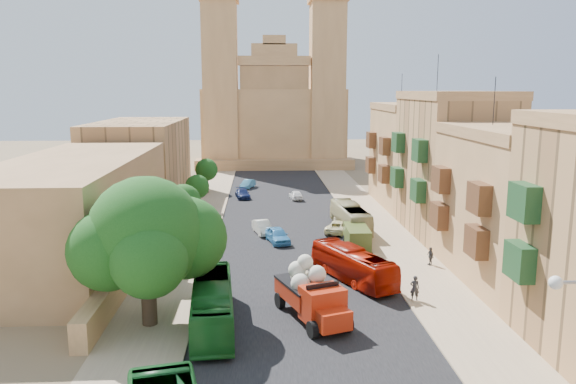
{
  "coord_description": "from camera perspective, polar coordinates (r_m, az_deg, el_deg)",
  "views": [
    {
      "loc": [
        -2.84,
        -28.27,
        13.95
      ],
      "look_at": [
        0.0,
        26.0,
        4.0
      ],
      "focal_mm": 35.0,
      "sensor_mm": 36.0,
      "label": 1
    }
  ],
  "objects": [
    {
      "name": "church",
      "position": [
        107.01,
        -1.49,
        7.99
      ],
      "size": [
        28.0,
        22.5,
        36.3
      ],
      "color": "#AC7E4E",
      "rests_on": "ground"
    },
    {
      "name": "car_white_a",
      "position": [
        55.16,
        -2.59,
        -3.6
      ],
      "size": [
        2.22,
        4.08,
        1.27
      ],
      "primitive_type": "imported",
      "rotation": [
        0.0,
        0.0,
        0.24
      ],
      "color": "silver",
      "rests_on": "ground"
    },
    {
      "name": "townhouse_c",
      "position": [
        56.92,
        16.33,
        2.85
      ],
      "size": [
        9.0,
        14.0,
        17.4
      ],
      "color": "tan",
      "rests_on": "ground"
    },
    {
      "name": "road_surface",
      "position": [
        59.98,
        -0.2,
        -3.07
      ],
      "size": [
        14.0,
        140.0,
        0.01
      ],
      "primitive_type": "cube",
      "color": "black",
      "rests_on": "ground"
    },
    {
      "name": "kerb_west",
      "position": [
        60.04,
        -6.9,
        -3.08
      ],
      "size": [
        0.25,
        140.0,
        0.12
      ],
      "primitive_type": "cube",
      "color": "tan",
      "rests_on": "ground"
    },
    {
      "name": "car_white_b",
      "position": [
        72.18,
        0.79,
        -0.3
      ],
      "size": [
        1.81,
        3.59,
        1.17
      ],
      "primitive_type": "imported",
      "rotation": [
        0.0,
        0.0,
        3.27
      ],
      "color": "white",
      "rests_on": "ground"
    },
    {
      "name": "ground",
      "position": [
        31.65,
        2.56,
        -15.78
      ],
      "size": [
        260.0,
        260.0,
        0.0
      ],
      "primitive_type": "plane",
      "color": "brown"
    },
    {
      "name": "bus_red_east",
      "position": [
        41.91,
        6.6,
        -7.37
      ],
      "size": [
        5.5,
        8.88,
        2.45
      ],
      "primitive_type": "imported",
      "rotation": [
        0.0,
        0.0,
        3.56
      ],
      "color": "#9B1001",
      "rests_on": "ground"
    },
    {
      "name": "street_tree_a",
      "position": [
        42.35,
        -12.67,
        -4.91
      ],
      "size": [
        2.89,
        2.89,
        4.45
      ],
      "color": "#3A2A1D",
      "rests_on": "ground"
    },
    {
      "name": "sidewalk_east",
      "position": [
        61.17,
        8.74,
        -2.92
      ],
      "size": [
        5.0,
        140.0,
        0.01
      ],
      "primitive_type": "cube",
      "color": "tan",
      "rests_on": "ground"
    },
    {
      "name": "kerb_east",
      "position": [
        60.7,
        6.42,
        -2.92
      ],
      "size": [
        0.25,
        140.0,
        0.12
      ],
      "primitive_type": "cube",
      "color": "tan",
      "rests_on": "ground"
    },
    {
      "name": "olive_pickup",
      "position": [
        50.75,
        7.01,
        -4.6
      ],
      "size": [
        2.15,
        4.52,
        1.85
      ],
      "color": "#43521E",
      "rests_on": "ground"
    },
    {
      "name": "bus_green_north",
      "position": [
        34.3,
        -7.69,
        -11.22
      ],
      "size": [
        3.04,
        10.06,
        2.76
      ],
      "primitive_type": "imported",
      "rotation": [
        0.0,
        0.0,
        0.07
      ],
      "color": "#18611F",
      "rests_on": "ground"
    },
    {
      "name": "ficus_tree",
      "position": [
        34.04,
        -14.08,
        -4.6
      ],
      "size": [
        9.03,
        8.31,
        9.03
      ],
      "color": "#3A2A1D",
      "rests_on": "ground"
    },
    {
      "name": "pedestrian_a",
      "position": [
        39.0,
        12.74,
        -9.49
      ],
      "size": [
        0.69,
        0.5,
        1.73
      ],
      "primitive_type": "imported",
      "rotation": [
        0.0,
        0.0,
        2.99
      ],
      "color": "#29282A",
      "rests_on": "ground"
    },
    {
      "name": "street_tree_d",
      "position": [
        77.36,
        -8.28,
        2.24
      ],
      "size": [
        3.06,
        3.06,
        4.71
      ],
      "color": "#3A2A1D",
      "rests_on": "ground"
    },
    {
      "name": "west_wall",
      "position": [
        50.92,
        -13.87,
        -4.78
      ],
      "size": [
        1.0,
        40.0,
        1.8
      ],
      "primitive_type": "cube",
      "color": "#AC7E4E",
      "rests_on": "ground"
    },
    {
      "name": "townhouse_d",
      "position": [
        70.28,
        12.56,
        3.76
      ],
      "size": [
        9.0,
        14.0,
        15.9
      ],
      "color": "#AC7E4E",
      "rests_on": "ground"
    },
    {
      "name": "west_building_mid",
      "position": [
        74.38,
        -14.76,
        3.12
      ],
      "size": [
        10.0,
        22.0,
        10.0
      ],
      "primitive_type": "cube",
      "color": "tan",
      "rests_on": "ground"
    },
    {
      "name": "car_dkblue",
      "position": [
        73.27,
        -4.63,
        -0.16
      ],
      "size": [
        2.25,
        4.28,
        1.18
      ],
      "primitive_type": "imported",
      "rotation": [
        0.0,
        0.0,
        0.15
      ],
      "color": "#131F4F",
      "rests_on": "ground"
    },
    {
      "name": "car_blue_b",
      "position": [
        80.66,
        -4.11,
        0.82
      ],
      "size": [
        2.34,
        3.8,
        1.18
      ],
      "primitive_type": "imported",
      "rotation": [
        0.0,
        0.0,
        -0.33
      ],
      "color": "teal",
      "rests_on": "ground"
    },
    {
      "name": "bus_cream_east",
      "position": [
        56.74,
        6.35,
        -2.57
      ],
      "size": [
        2.97,
        9.52,
        2.61
      ],
      "primitive_type": "imported",
      "rotation": [
        0.0,
        0.0,
        3.23
      ],
      "color": "tan",
      "rests_on": "ground"
    },
    {
      "name": "street_tree_c",
      "position": [
        65.61,
        -9.22,
        0.52
      ],
      "size": [
        2.8,
        2.8,
        4.3
      ],
      "color": "#3A2A1D",
      "rests_on": "ground"
    },
    {
      "name": "red_truck",
      "position": [
        34.89,
        2.44,
        -10.2
      ],
      "size": [
        4.51,
        6.97,
        3.85
      ],
      "color": "#B1250D",
      "rests_on": "ground"
    },
    {
      "name": "pedestrian_c",
      "position": [
        46.82,
        14.26,
        -6.33
      ],
      "size": [
        0.55,
        0.93,
        1.49
      ],
      "primitive_type": "imported",
      "rotation": [
        0.0,
        0.0,
        4.94
      ],
      "color": "#3B3B3F",
      "rests_on": "ground"
    },
    {
      "name": "street_tree_b",
      "position": [
        53.78,
        -10.59,
        -1.03
      ],
      "size": [
        3.38,
        3.38,
        5.2
      ],
      "color": "#3A2A1D",
      "rests_on": "ground"
    },
    {
      "name": "car_cream",
      "position": [
        55.73,
        5.19,
        -3.52
      ],
      "size": [
        3.51,
        4.83,
        1.22
      ],
      "primitive_type": "imported",
      "rotation": [
        0.0,
        0.0,
        2.76
      ],
      "color": "beige",
      "rests_on": "ground"
    },
    {
      "name": "west_building_low",
      "position": [
        49.65,
        -20.72,
        -1.63
      ],
      "size": [
        10.0,
        28.0,
        8.4
      ],
      "primitive_type": "cube",
      "color": "#996D42",
      "rests_on": "ground"
    },
    {
      "name": "sidewalk_west",
      "position": [
        60.28,
        -9.27,
        -3.14
      ],
      "size": [
        5.0,
        140.0,
        0.01
      ],
      "primitive_type": "cube",
      "color": "tan",
      "rests_on": "ground"
    },
    {
      "name": "townhouse_b",
      "position": [
        44.31,
        22.16,
        -1.19
      ],
      "size": [
        9.0,
        14.0,
        14.9
      ],
      "color": "#AC7E4E",
      "rests_on": "ground"
    },
    {
      "name": "car_blue_a",
      "position": [
        51.91,
        -1.06,
        -4.41
      ],
      "size": [
        2.57,
        4.38,
        1.4
      ],
      "primitive_type": "imported",
      "rotation": [
        0.0,
        0.0,
        0.24
      ],
      "color": "#3785BF",
      "rests_on": "ground"
    }
  ]
}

